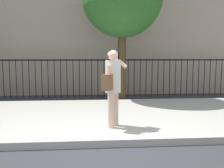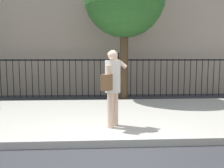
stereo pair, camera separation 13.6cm
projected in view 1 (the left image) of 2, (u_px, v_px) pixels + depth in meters
The scene contains 4 objects.
ground_plane at pixel (113, 148), 4.78m from camera, with size 60.00×60.00×0.00m, color #333338.
sidewalk at pixel (106, 116), 6.95m from camera, with size 28.00×4.40×0.15m, color #B2ADA3.
iron_fence at pixel (101, 73), 10.50m from camera, with size 12.03×0.04×1.60m.
pedestrian_on_phone at pixel (113, 83), 5.55m from camera, with size 0.62×0.72×1.71m.
Camera 1 is at (-0.39, -4.59, 1.75)m, focal length 40.44 mm.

